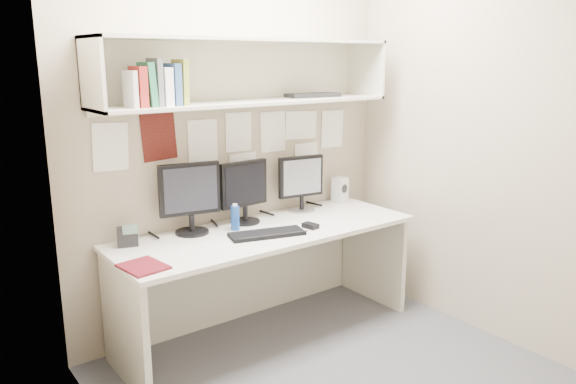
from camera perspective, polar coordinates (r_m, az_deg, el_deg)
floor at (r=3.45m, az=4.36°, el=-18.11°), size 2.40×2.00×0.01m
wall_back at (r=3.78m, az=-5.34°, el=5.77°), size 2.40×0.02×2.60m
wall_front at (r=2.34m, az=21.20°, el=0.18°), size 2.40×0.02×2.60m
wall_left at (r=2.37m, az=-17.47°, el=0.64°), size 0.02×2.00×2.60m
wall_right at (r=3.87m, az=18.29°, el=5.34°), size 0.02×2.00×2.60m
desk at (r=3.74m, az=-2.17°, el=-9.14°), size 2.00×0.70×0.73m
overhead_hutch at (r=3.63m, az=-4.30°, el=12.13°), size 2.00×0.38×0.40m
pinned_papers at (r=3.78m, az=-5.27°, el=5.01°), size 1.92×0.01×0.48m
monitor_left at (r=3.52m, az=-9.93°, el=-0.32°), size 0.38×0.21×0.45m
monitor_center at (r=3.72m, az=-4.49°, el=0.32°), size 0.36×0.20×0.41m
monitor_right at (r=3.99m, az=1.33°, el=1.15°), size 0.34×0.19×0.40m
keyboard at (r=3.48m, az=-2.16°, el=-4.27°), size 0.49×0.28×0.02m
mouse at (r=3.63m, az=2.29°, el=-3.45°), size 0.08×0.11×0.03m
speaker at (r=4.28m, az=5.30°, el=0.21°), size 0.12×0.12×0.19m
blue_bottle at (r=3.59m, az=-5.39°, el=-2.61°), size 0.06×0.06×0.17m
maroon_notebook at (r=3.06m, az=-14.49°, el=-7.34°), size 0.23×0.27×0.01m
desk_phone at (r=3.42m, az=-15.99°, el=-4.35°), size 0.14×0.13×0.14m
book_stack at (r=3.23m, az=-13.17°, el=10.53°), size 0.33×0.16×0.26m
hutch_tray at (r=3.91m, az=2.53°, el=9.81°), size 0.40×0.18×0.03m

